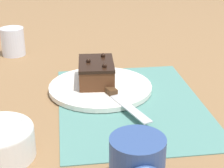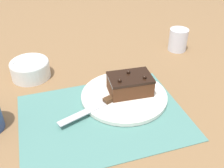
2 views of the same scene
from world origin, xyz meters
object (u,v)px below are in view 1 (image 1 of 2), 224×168
Objects in this scene: chocolate_cake at (96,72)px; drinking_glass at (13,42)px; cake_plate at (100,87)px; coffee_mug at (137,166)px; serving_knife at (115,95)px.

drinking_glass is at bearing -141.36° from chocolate_cake.
cake_plate is 0.40m from coffee_mug.
drinking_glass reaches higher than cake_plate.
drinking_glass is (-0.30, -0.24, 0.00)m from chocolate_cake.
chocolate_cake is at bearing -89.56° from serving_knife.
cake_plate is at bearing 20.88° from chocolate_cake.
coffee_mug is at bearing 2.27° from cake_plate.
chocolate_cake is (-0.02, -0.01, 0.03)m from cake_plate.
serving_knife is at bearing 178.06° from coffee_mug.
cake_plate is 2.66× the size of coffee_mug.
chocolate_cake reaches higher than cake_plate.
chocolate_cake reaches higher than serving_knife.
chocolate_cake is at bearing -176.76° from coffee_mug.
chocolate_cake is 1.52× the size of drinking_glass.
serving_knife is 0.32m from coffee_mug.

